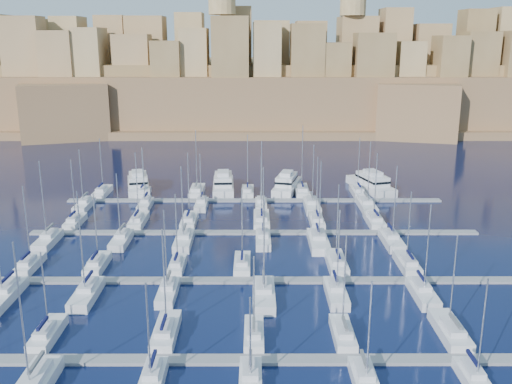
{
  "coord_description": "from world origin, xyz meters",
  "views": [
    {
      "loc": [
        0.2,
        -91.57,
        35.58
      ],
      "look_at": [
        0.35,
        6.0,
        9.19
      ],
      "focal_mm": 40.0,
      "sensor_mm": 36.0,
      "label": 1
    }
  ],
  "objects_px": {
    "motor_yacht_c": "(287,184)",
    "motor_yacht_d": "(371,183)",
    "sailboat_4": "(343,334)",
    "motor_yacht_a": "(138,184)",
    "sailboat_2": "(166,332)",
    "motor_yacht_b": "(223,184)"
  },
  "relations": [
    {
      "from": "motor_yacht_c",
      "to": "motor_yacht_d",
      "type": "height_order",
      "value": "same"
    },
    {
      "from": "motor_yacht_a",
      "to": "motor_yacht_d",
      "type": "bearing_deg",
      "value": 0.36
    },
    {
      "from": "sailboat_4",
      "to": "motor_yacht_d",
      "type": "height_order",
      "value": "sailboat_4"
    },
    {
      "from": "sailboat_2",
      "to": "sailboat_4",
      "type": "bearing_deg",
      "value": -1.33
    },
    {
      "from": "sailboat_2",
      "to": "motor_yacht_d",
      "type": "xyz_separation_m",
      "value": [
        39.05,
        70.21,
        0.98
      ]
    },
    {
      "from": "sailboat_2",
      "to": "motor_yacht_b",
      "type": "distance_m",
      "value": 69.82
    },
    {
      "from": "motor_yacht_b",
      "to": "motor_yacht_c",
      "type": "distance_m",
      "value": 15.28
    },
    {
      "from": "motor_yacht_b",
      "to": "motor_yacht_d",
      "type": "distance_m",
      "value": 35.75
    },
    {
      "from": "sailboat_2",
      "to": "motor_yacht_d",
      "type": "relative_size",
      "value": 0.8
    },
    {
      "from": "sailboat_2",
      "to": "motor_yacht_a",
      "type": "distance_m",
      "value": 71.95
    },
    {
      "from": "sailboat_2",
      "to": "sailboat_4",
      "type": "distance_m",
      "value": 21.7
    },
    {
      "from": "sailboat_2",
      "to": "motor_yacht_c",
      "type": "distance_m",
      "value": 71.81
    },
    {
      "from": "sailboat_2",
      "to": "motor_yacht_b",
      "type": "relative_size",
      "value": 0.87
    },
    {
      "from": "motor_yacht_b",
      "to": "motor_yacht_d",
      "type": "height_order",
      "value": "same"
    },
    {
      "from": "sailboat_4",
      "to": "motor_yacht_c",
      "type": "bearing_deg",
      "value": 92.55
    },
    {
      "from": "motor_yacht_c",
      "to": "motor_yacht_b",
      "type": "bearing_deg",
      "value": 178.58
    },
    {
      "from": "sailboat_2",
      "to": "motor_yacht_a",
      "type": "xyz_separation_m",
      "value": [
        -17.19,
        69.86,
        0.98
      ]
    },
    {
      "from": "motor_yacht_c",
      "to": "motor_yacht_d",
      "type": "distance_m",
      "value": 20.48
    },
    {
      "from": "motor_yacht_a",
      "to": "motor_yacht_b",
      "type": "xyz_separation_m",
      "value": [
        20.5,
        -0.13,
        0.0
      ]
    },
    {
      "from": "motor_yacht_c",
      "to": "motor_yacht_d",
      "type": "relative_size",
      "value": 0.89
    },
    {
      "from": "sailboat_4",
      "to": "motor_yacht_a",
      "type": "distance_m",
      "value": 80.4
    },
    {
      "from": "motor_yacht_a",
      "to": "motor_yacht_d",
      "type": "distance_m",
      "value": 56.24
    }
  ]
}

